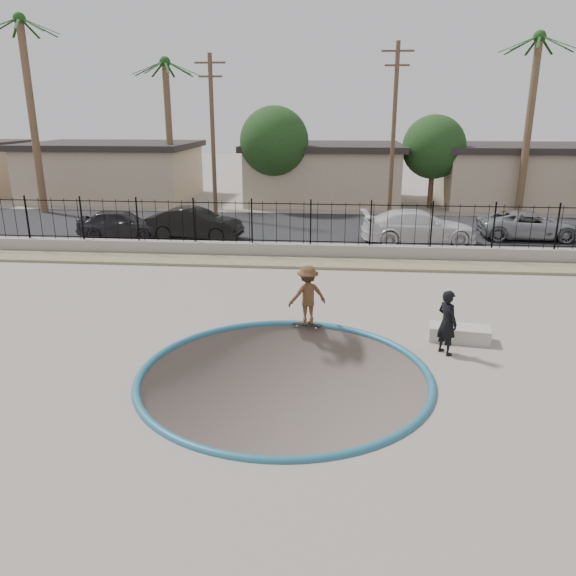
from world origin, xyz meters
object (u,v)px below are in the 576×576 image
(concrete_ledge, at_px, (459,333))
(car_d, at_px, (530,225))
(skater, at_px, (307,298))
(videographer, at_px, (447,322))
(car_a, at_px, (120,223))
(car_b, at_px, (195,224))
(car_c, at_px, (419,227))
(skateboard, at_px, (307,325))

(concrete_ledge, distance_m, car_d, 14.55)
(skater, xyz_separation_m, videographer, (3.65, -1.56, -0.01))
(car_a, distance_m, car_d, 20.02)
(skater, relative_size, car_b, 0.38)
(skater, height_order, car_c, skater)
(car_c, bearing_deg, videographer, 170.38)
(skater, bearing_deg, videographer, 134.62)
(car_d, bearing_deg, videographer, 156.36)
(concrete_ledge, bearing_deg, car_b, 131.17)
(skateboard, xyz_separation_m, videographer, (3.65, -1.56, 0.79))
(skater, distance_m, car_d, 16.18)
(videographer, xyz_separation_m, car_c, (0.92, 12.73, -0.04))
(skater, xyz_separation_m, car_d, (10.08, 12.66, -0.15))
(concrete_ledge, relative_size, car_c, 0.30)
(videographer, bearing_deg, skateboard, 33.98)
(car_b, bearing_deg, car_d, -79.27)
(car_c, height_order, car_d, car_c)
(skater, xyz_separation_m, car_c, (4.57, 11.17, -0.05))
(car_a, xyz_separation_m, car_d, (19.96, 1.49, -0.02))
(concrete_ledge, bearing_deg, car_c, 88.19)
(skateboard, bearing_deg, videographer, -11.09)
(car_b, bearing_deg, car_c, -84.52)
(skater, relative_size, videographer, 1.01)
(car_a, bearing_deg, car_b, -93.76)
(car_b, bearing_deg, skateboard, -145.77)
(skater, distance_m, videographer, 3.97)
(car_c, bearing_deg, car_d, -80.39)
(skateboard, bearing_deg, car_d, 63.47)
(videographer, bearing_deg, car_d, -57.25)
(car_b, bearing_deg, concrete_ledge, -133.35)
(concrete_ledge, relative_size, car_b, 0.35)
(concrete_ledge, xyz_separation_m, car_a, (-14.08, 11.81, 0.53))
(concrete_ledge, xyz_separation_m, car_c, (0.37, 11.81, 0.61))
(skater, bearing_deg, skateboard, 67.72)
(car_b, height_order, car_d, car_b)
(car_b, height_order, car_c, car_c)
(skater, relative_size, car_d, 0.36)
(videographer, bearing_deg, car_b, 4.62)
(skater, distance_m, concrete_ledge, 4.30)
(skateboard, bearing_deg, skater, 102.00)
(car_b, bearing_deg, skater, -145.77)
(car_a, relative_size, car_d, 0.84)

